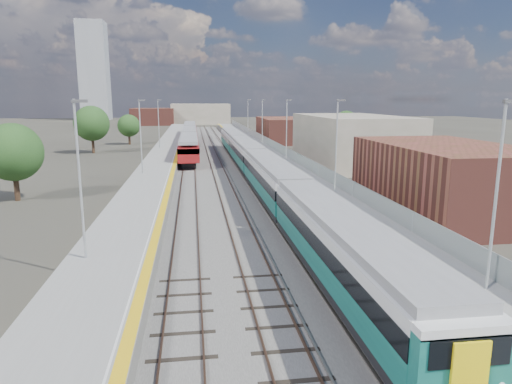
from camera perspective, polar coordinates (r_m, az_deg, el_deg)
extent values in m
plane|color=#47443A|center=(64.52, -3.43, 3.92)|extent=(320.00, 320.00, 0.00)
cube|color=#565451|center=(66.86, -5.52, 4.18)|extent=(10.50, 155.00, 0.06)
cube|color=#4C3323|center=(69.51, -3.11, 4.56)|extent=(0.07, 160.00, 0.14)
cube|color=#4C3323|center=(69.65, -1.93, 4.58)|extent=(0.07, 160.00, 0.14)
cube|color=#4C3323|center=(69.31, -6.00, 4.49)|extent=(0.07, 160.00, 0.14)
cube|color=#4C3323|center=(69.37, -4.81, 4.52)|extent=(0.07, 160.00, 0.14)
cube|color=#4C3323|center=(69.29, -8.91, 4.41)|extent=(0.07, 160.00, 0.14)
cube|color=#4C3323|center=(69.28, -7.71, 4.45)|extent=(0.07, 160.00, 0.14)
cube|color=gray|center=(69.49, -3.38, 4.54)|extent=(0.08, 160.00, 0.10)
cube|color=gray|center=(69.39, -4.54, 4.52)|extent=(0.08, 160.00, 0.10)
cube|color=slate|center=(67.52, 0.86, 4.70)|extent=(4.70, 155.00, 1.00)
cube|color=gray|center=(67.46, 0.86, 5.13)|extent=(4.70, 155.00, 0.03)
cube|color=gold|center=(67.18, -0.92, 5.12)|extent=(0.40, 155.00, 0.01)
cube|color=gray|center=(67.77, 2.71, 5.65)|extent=(0.06, 155.00, 1.20)
cylinder|color=#9EA0A3|center=(19.89, 27.79, -0.62)|extent=(0.12, 0.12, 7.50)
cube|color=#4C4C4F|center=(19.69, 29.39, 9.84)|extent=(0.70, 0.18, 0.14)
cylinder|color=#9EA0A3|center=(37.77, 10.01, 5.67)|extent=(0.12, 0.12, 7.50)
cube|color=#4C4C4F|center=(37.66, 10.57, 11.20)|extent=(0.70, 0.18, 0.14)
cylinder|color=#9EA0A3|center=(57.07, 3.84, 7.74)|extent=(0.12, 0.12, 7.50)
cube|color=#4C4C4F|center=(57.00, 4.14, 11.40)|extent=(0.70, 0.18, 0.14)
cylinder|color=#9EA0A3|center=(76.73, 0.79, 8.72)|extent=(0.12, 0.12, 7.50)
cube|color=#4C4C4F|center=(76.68, 0.99, 11.45)|extent=(0.70, 0.18, 0.14)
cylinder|color=#9EA0A3|center=(96.53, -1.02, 9.29)|extent=(0.12, 0.12, 7.50)
cube|color=#4C4C4F|center=(96.49, -0.88, 11.46)|extent=(0.70, 0.18, 0.14)
cube|color=slate|center=(66.87, -11.38, 4.41)|extent=(4.30, 155.00, 1.00)
cube|color=gray|center=(66.81, -11.40, 4.84)|extent=(4.30, 155.00, 0.03)
cube|color=gold|center=(66.72, -9.76, 4.91)|extent=(0.45, 155.00, 0.01)
cube|color=silver|center=(66.73, -10.06, 4.90)|extent=(0.08, 155.00, 0.01)
cylinder|color=#9EA0A3|center=(22.70, -21.15, 1.28)|extent=(0.12, 0.12, 7.50)
cube|color=#4C4C4F|center=(22.33, -21.20, 10.56)|extent=(0.70, 0.18, 0.14)
cylinder|color=#9EA0A3|center=(48.20, -14.22, 6.72)|extent=(0.12, 0.12, 7.50)
cube|color=#4C4C4F|center=(48.03, -14.13, 11.08)|extent=(0.70, 0.18, 0.14)
cylinder|color=#9EA0A3|center=(74.05, -12.07, 8.37)|extent=(0.12, 0.12, 7.50)
cube|color=#4C4C4F|center=(73.94, -12.00, 11.20)|extent=(0.70, 0.18, 0.14)
cube|color=brown|center=(37.45, 22.64, 1.56)|extent=(9.00, 16.00, 5.20)
cube|color=gray|center=(62.61, 11.77, 6.41)|extent=(11.00, 22.00, 6.40)
cube|color=brown|center=(93.70, 3.20, 7.76)|extent=(8.00, 18.00, 4.80)
cube|color=gray|center=(163.87, -6.95, 9.67)|extent=(20.00, 14.00, 7.00)
cube|color=brown|center=(159.40, -12.74, 9.18)|extent=(14.00, 12.00, 5.60)
cube|color=gray|center=(207.98, -19.58, 14.03)|extent=(11.00, 11.00, 40.00)
cube|color=black|center=(21.14, 10.61, -10.01)|extent=(2.50, 17.95, 0.42)
cube|color=#10524B|center=(20.89, 10.68, -8.13)|extent=(2.60, 17.95, 1.05)
cube|color=black|center=(20.63, 10.77, -5.96)|extent=(2.65, 17.95, 0.72)
cube|color=silver|center=(20.47, 10.83, -4.43)|extent=(2.60, 17.95, 0.44)
cube|color=gray|center=(20.36, 10.87, -3.38)|extent=(2.30, 17.95, 0.37)
cube|color=black|center=(38.40, 1.94, -0.05)|extent=(2.50, 17.95, 0.42)
cube|color=#10524B|center=(38.26, 1.95, 1.04)|extent=(2.60, 17.95, 1.05)
cube|color=black|center=(38.12, 1.96, 2.26)|extent=(2.65, 17.95, 0.72)
cube|color=silver|center=(38.03, 1.96, 3.11)|extent=(2.60, 17.95, 0.44)
cube|color=gray|center=(37.98, 1.97, 3.69)|extent=(2.30, 17.95, 0.37)
cube|color=black|center=(56.42, -1.25, 3.67)|extent=(2.50, 17.95, 0.42)
cube|color=#10524B|center=(56.32, -1.25, 4.41)|extent=(2.60, 17.95, 1.05)
cube|color=black|center=(56.23, -1.26, 5.25)|extent=(2.65, 17.95, 0.72)
cube|color=silver|center=(56.17, -1.26, 5.83)|extent=(2.60, 17.95, 0.44)
cube|color=gray|center=(56.13, -1.26, 6.22)|extent=(2.30, 17.95, 0.37)
cube|color=black|center=(74.65, -2.90, 5.58)|extent=(2.50, 17.95, 0.42)
cube|color=#10524B|center=(74.58, -2.91, 6.14)|extent=(2.60, 17.95, 1.05)
cube|color=black|center=(74.50, -2.91, 6.78)|extent=(2.65, 17.95, 0.72)
cube|color=silver|center=(74.46, -2.92, 7.21)|extent=(2.60, 17.95, 0.44)
cube|color=gray|center=(74.43, -2.92, 7.51)|extent=(2.30, 17.95, 0.37)
cube|color=#10524B|center=(13.13, 24.28, -19.33)|extent=(2.58, 0.55, 1.93)
cube|color=black|center=(12.66, 25.20, -17.76)|extent=(2.12, 0.06, 0.74)
cube|color=yellow|center=(12.94, 25.08, -20.37)|extent=(0.97, 0.09, 1.93)
cube|color=black|center=(64.05, -8.34, 4.16)|extent=(1.78, 15.16, 0.62)
cube|color=maroon|center=(63.88, -8.38, 5.48)|extent=(2.63, 17.84, 1.88)
cube|color=black|center=(63.83, -8.39, 5.90)|extent=(2.69, 17.84, 0.66)
cube|color=gray|center=(63.75, -8.41, 6.74)|extent=(2.35, 17.84, 0.38)
cube|color=black|center=(82.27, -8.27, 5.77)|extent=(1.78, 15.16, 0.62)
cube|color=maroon|center=(82.14, -8.30, 6.80)|extent=(2.63, 17.84, 1.88)
cube|color=black|center=(82.10, -8.31, 7.12)|extent=(2.69, 17.84, 0.66)
cube|color=gray|center=(82.04, -8.33, 7.78)|extent=(2.35, 17.84, 0.38)
cube|color=black|center=(100.54, -8.23, 6.79)|extent=(1.78, 15.16, 0.62)
cube|color=maroon|center=(100.43, -8.26, 7.63)|extent=(2.63, 17.84, 1.88)
cube|color=black|center=(100.40, -8.26, 7.90)|extent=(2.69, 17.84, 0.66)
cube|color=gray|center=(100.35, -8.28, 8.44)|extent=(2.35, 17.84, 0.38)
cylinder|color=#382619|center=(43.78, -27.74, 0.51)|extent=(0.44, 0.44, 2.30)
sphere|color=#20461A|center=(43.38, -28.11, 4.41)|extent=(4.86, 4.86, 4.86)
cylinder|color=#382619|center=(78.02, -19.69, 5.56)|extent=(0.44, 0.44, 2.63)
sphere|color=#20461A|center=(77.78, -19.86, 8.07)|extent=(5.56, 5.56, 5.56)
cylinder|color=#382619|center=(91.00, -15.53, 6.36)|extent=(0.44, 0.44, 1.99)
sphere|color=#20461A|center=(90.82, -15.62, 8.00)|extent=(4.21, 4.21, 4.21)
cylinder|color=#382619|center=(88.04, 11.09, 6.49)|extent=(0.44, 0.44, 2.25)
sphere|color=#20461A|center=(87.85, 11.16, 8.40)|extent=(4.75, 4.75, 4.75)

